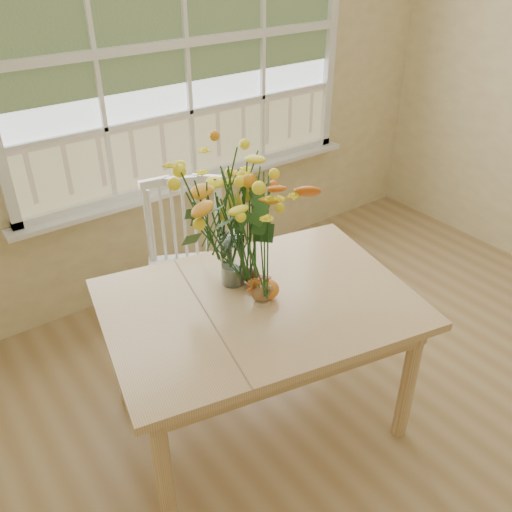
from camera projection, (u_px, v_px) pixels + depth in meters
floor at (460, 490)px, 2.40m from camera, size 4.00×4.50×0.01m
wall_back at (185, 77)px, 3.23m from camera, size 4.00×0.02×2.70m
window at (187, 46)px, 3.11m from camera, size 2.42×0.12×1.74m
dining_table at (259, 317)px, 2.44m from camera, size 1.51×1.21×0.72m
windsor_chair at (188, 257)px, 3.04m from camera, size 0.59×0.58×0.96m
flower_vase at (231, 212)px, 2.32m from camera, size 0.51×0.51×0.61m
pumpkin at (267, 290)px, 2.38m from camera, size 0.11×0.11×0.08m
turkey_figurine at (262, 294)px, 2.35m from camera, size 0.11×0.10×0.12m
dark_gourd at (251, 276)px, 2.49m from camera, size 0.13×0.11×0.07m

